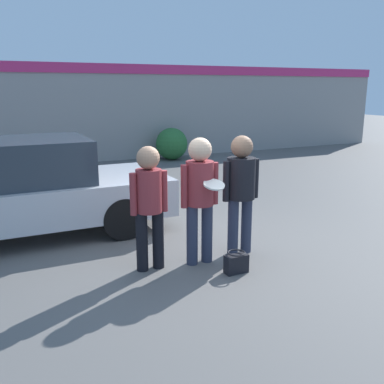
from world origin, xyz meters
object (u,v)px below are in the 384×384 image
person_right (241,184)px  handbag (236,263)px  person_left (149,199)px  parked_car_near (12,189)px  person_middle_with_frisbee (200,190)px  shrub (172,144)px

person_right → handbag: person_right is taller
person_left → parked_car_near: size_ratio=0.34×
person_left → person_right: size_ratio=0.96×
person_middle_with_frisbee → person_right: bearing=6.2°
person_left → parked_car_near: bearing=125.2°
person_middle_with_frisbee → handbag: size_ratio=5.62×
person_middle_with_frisbee → parked_car_near: size_ratio=0.35×
handbag → shrub: bearing=72.5°
parked_car_near → shrub: 7.79m
person_right → parked_car_near: (-2.83, 2.13, -0.24)m
person_left → shrub: bearing=65.4°
person_middle_with_frisbee → shrub: (2.98, 8.06, -0.49)m
parked_car_near → handbag: bearing=-47.9°
person_left → person_right: person_right is taller
person_left → handbag: (0.94, -0.58, -0.81)m
person_right → parked_car_near: 3.55m
person_left → person_middle_with_frisbee: 0.68m
person_left → shrub: (3.64, 7.97, -0.42)m
shrub → parked_car_near: bearing=-131.3°
person_middle_with_frisbee → shrub: size_ratio=1.63×
person_left → shrub: 8.77m
shrub → handbag: bearing=-107.5°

